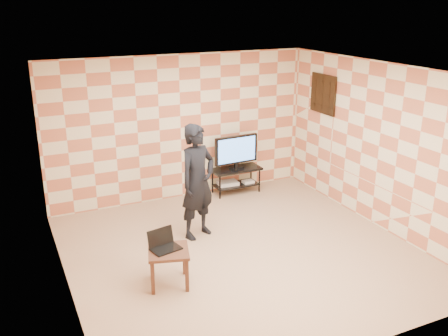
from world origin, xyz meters
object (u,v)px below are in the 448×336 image
(side_table, at_px, (169,256))
(person, at_px, (198,182))
(tv, at_px, (236,150))
(tv_stand, at_px, (236,175))

(side_table, bearing_deg, person, 52.67)
(person, bearing_deg, tv, 23.48)
(tv_stand, bearing_deg, side_table, -131.17)
(tv, distance_m, person, 1.98)
(side_table, distance_m, person, 1.57)
(tv_stand, height_order, person, person)
(tv, bearing_deg, person, -134.10)
(tv, height_order, person, person)
(tv, bearing_deg, tv_stand, 86.97)
(tv_stand, bearing_deg, person, -134.04)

